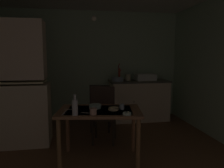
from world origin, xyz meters
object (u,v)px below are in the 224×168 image
chair_by_counter (100,107)px  hutch_cabinet (14,88)px  glass_bottle (75,107)px  sink_basin (145,77)px  hand_pump (119,73)px  mug_dark (93,111)px  mixing_bowl_counter (118,79)px  dining_table (100,117)px  serving_bowl_wide (95,106)px  chair_far_side (104,114)px

chair_by_counter → hutch_cabinet: bearing=-164.3°
hutch_cabinet → glass_bottle: hutch_cabinet is taller
sink_basin → hand_pump: (-0.59, 0.05, 0.09)m
sink_basin → hand_pump: bearing=175.6°
mug_dark → mixing_bowl_counter: bearing=70.8°
chair_by_counter → dining_table: bearing=-97.2°
mixing_bowl_counter → hutch_cabinet: bearing=-152.1°
sink_basin → mug_dark: size_ratio=4.95×
hutch_cabinet → dining_table: 1.56m
serving_bowl_wide → glass_bottle: size_ratio=0.65×
hutch_cabinet → chair_far_side: bearing=-8.8°
mug_dark → chair_by_counter: bearing=79.9°
serving_bowl_wide → glass_bottle: (-0.28, -0.34, 0.08)m
hand_pump → chair_far_side: (-0.53, -1.33, -0.57)m
sink_basin → mug_dark: (-1.36, -2.09, -0.21)m
hutch_cabinet → chair_far_side: (1.43, -0.22, -0.44)m
hutch_cabinet → chair_by_counter: hutch_cabinet is taller
dining_table → chair_far_side: chair_far_side is taller
chair_far_side → mug_dark: chair_far_side is taller
hutch_cabinet → hand_pump: size_ratio=5.20×
mixing_bowl_counter → serving_bowl_wide: size_ratio=1.49×
mixing_bowl_counter → chair_far_side: size_ratio=0.26×
chair_far_side → serving_bowl_wide: bearing=-110.9°
chair_far_side → chair_by_counter: (0.02, 0.63, -0.02)m
hand_pump → dining_table: bearing=-109.3°
chair_far_side → serving_bowl_wide: size_ratio=5.73×
hutch_cabinet → serving_bowl_wide: hutch_cabinet is taller
hutch_cabinet → sink_basin: (2.56, 1.06, 0.04)m
mixing_bowl_counter → serving_bowl_wide: bearing=-111.1°
hutch_cabinet → chair_by_counter: bearing=15.7°
sink_basin → dining_table: size_ratio=0.36×
sink_basin → mixing_bowl_counter: (-0.65, -0.05, -0.03)m
chair_far_side → dining_table: bearing=-102.8°
dining_table → chair_by_counter: size_ratio=1.32×
hutch_cabinet → mug_dark: hutch_cabinet is taller
hutch_cabinet → sink_basin: 2.77m
hand_pump → mug_dark: (-0.77, -2.14, -0.31)m
serving_bowl_wide → mug_dark: 0.35m
hand_pump → glass_bottle: 2.36m
dining_table → chair_by_counter: 1.22m
chair_by_counter → serving_bowl_wide: size_ratio=5.37×
sink_basin → glass_bottle: size_ratio=1.67×
chair_by_counter → glass_bottle: (-0.48, -1.44, 0.35)m
hand_pump → serving_bowl_wide: bearing=-111.7°
chair_far_side → glass_bottle: bearing=-119.8°
hutch_cabinet → serving_bowl_wide: (1.25, -0.69, -0.19)m
sink_basin → dining_table: sink_basin is taller
glass_bottle → mug_dark: bearing=-1.2°
hutch_cabinet → chair_by_counter: size_ratio=2.19×
mixing_bowl_counter → glass_bottle: mixing_bowl_counter is taller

